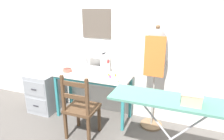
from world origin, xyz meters
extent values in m
plane|color=#5B5651|center=(0.00, 0.00, 0.00)|extent=(14.00, 14.00, 0.00)
cube|color=silver|center=(0.00, 0.53, 1.27)|extent=(10.00, 0.05, 2.55)
cube|color=brown|center=(-0.04, 0.49, 1.45)|extent=(0.48, 0.02, 0.43)
cube|color=silver|center=(0.00, 0.23, 0.70)|extent=(1.17, 0.46, 0.02)
cube|color=teal|center=(0.00, 0.04, 0.67)|extent=(1.09, 0.03, 0.04)
cube|color=teal|center=(-0.55, 0.04, 0.35)|extent=(0.04, 0.04, 0.69)
cube|color=teal|center=(0.55, 0.04, 0.35)|extent=(0.04, 0.04, 0.69)
cube|color=teal|center=(-0.55, 0.42, 0.35)|extent=(0.04, 0.04, 0.69)
cube|color=teal|center=(0.55, 0.42, 0.35)|extent=(0.04, 0.04, 0.69)
cube|color=white|center=(0.01, 0.35, 0.76)|extent=(0.39, 0.19, 0.08)
cube|color=white|center=(0.15, 0.35, 0.91)|extent=(0.09, 0.16, 0.23)
cube|color=white|center=(-0.02, 0.35, 1.00)|extent=(0.34, 0.14, 0.07)
cube|color=white|center=(-0.17, 0.35, 0.88)|extent=(0.04, 0.10, 0.16)
cylinder|color=#B22D2D|center=(0.21, 0.35, 0.91)|extent=(0.02, 0.06, 0.06)
cylinder|color=#99999E|center=(0.15, 0.35, 1.04)|extent=(0.01, 0.01, 0.02)
cylinder|color=#B25647|center=(-0.43, 0.21, 0.74)|extent=(0.14, 0.14, 0.05)
cylinder|color=brown|center=(-0.43, 0.21, 0.77)|extent=(0.11, 0.11, 0.01)
cube|color=silver|center=(0.52, 0.10, 0.72)|extent=(0.10, 0.03, 0.00)
cube|color=silver|center=(0.51, 0.09, 0.72)|extent=(0.09, 0.05, 0.00)
torus|color=#DB511E|center=(0.45, 0.11, 0.72)|extent=(0.03, 0.03, 0.01)
torus|color=#DB511E|center=(0.45, 0.12, 0.72)|extent=(0.03, 0.03, 0.01)
cylinder|color=yellow|center=(0.24, 0.28, 0.73)|extent=(0.03, 0.03, 0.04)
cylinder|color=beige|center=(0.24, 0.28, 0.75)|extent=(0.04, 0.04, 0.00)
cylinder|color=beige|center=(0.24, 0.28, 0.72)|extent=(0.04, 0.04, 0.00)
cylinder|color=purple|center=(0.30, 0.19, 0.74)|extent=(0.03, 0.03, 0.04)
cylinder|color=beige|center=(0.30, 0.19, 0.76)|extent=(0.03, 0.03, 0.00)
cylinder|color=beige|center=(0.30, 0.19, 0.72)|extent=(0.03, 0.03, 0.00)
cylinder|color=orange|center=(0.35, 0.28, 0.74)|extent=(0.03, 0.03, 0.04)
cylinder|color=beige|center=(0.35, 0.28, 0.76)|extent=(0.03, 0.03, 0.00)
cylinder|color=beige|center=(0.35, 0.28, 0.72)|extent=(0.03, 0.03, 0.00)
cube|color=#513823|center=(0.07, -0.25, 0.41)|extent=(0.40, 0.38, 0.04)
cube|color=#513823|center=(-0.10, -0.09, 0.20)|extent=(0.04, 0.04, 0.39)
cube|color=#513823|center=(0.24, -0.09, 0.20)|extent=(0.04, 0.04, 0.39)
cube|color=#513823|center=(-0.10, -0.41, 0.20)|extent=(0.04, 0.04, 0.39)
cube|color=#513823|center=(0.24, -0.41, 0.20)|extent=(0.04, 0.04, 0.39)
cube|color=#513823|center=(-0.10, -0.41, 0.67)|extent=(0.04, 0.04, 0.48)
cube|color=#513823|center=(0.24, -0.41, 0.67)|extent=(0.04, 0.04, 0.48)
cube|color=#513823|center=(0.07, -0.41, 0.82)|extent=(0.34, 0.02, 0.06)
cube|color=#513823|center=(0.07, -0.41, 0.65)|extent=(0.34, 0.02, 0.06)
cube|color=#93999E|center=(-0.87, 0.17, 0.32)|extent=(0.44, 0.50, 0.65)
cube|color=gray|center=(-0.87, -0.09, 0.47)|extent=(0.40, 0.01, 0.23)
cube|color=#333338|center=(-0.87, -0.10, 0.47)|extent=(0.10, 0.01, 0.02)
cube|color=gray|center=(-0.87, -0.09, 0.18)|extent=(0.40, 0.01, 0.23)
cube|color=#333338|center=(-0.87, -0.10, 0.18)|extent=(0.10, 0.01, 0.02)
cylinder|color=#846647|center=(0.91, 0.31, 0.01)|extent=(0.32, 0.32, 0.03)
cylinder|color=#ADA89E|center=(0.91, 0.31, 0.46)|extent=(0.03, 0.03, 0.87)
ellipsoid|color=gray|center=(0.91, 0.31, 1.12)|extent=(0.31, 0.23, 0.64)
sphere|color=brown|center=(0.91, 0.31, 1.45)|extent=(0.06, 0.06, 0.06)
cube|color=orange|center=(0.91, 0.19, 1.09)|extent=(0.27, 0.01, 0.53)
cube|color=#518E7A|center=(1.24, -0.51, 0.86)|extent=(1.25, 0.37, 0.02)
cylinder|color=#B7B7BC|center=(1.24, -0.51, 0.42)|extent=(0.76, 0.02, 0.86)
cylinder|color=#B7B7BC|center=(1.24, -0.51, 0.42)|extent=(0.76, 0.02, 0.86)
cube|color=beige|center=(1.38, -0.54, 0.92)|extent=(0.17, 0.16, 0.10)
cube|color=beige|center=(1.38, -0.54, 0.98)|extent=(0.18, 0.17, 0.01)
camera|label=1|loc=(1.30, -2.31, 1.73)|focal=32.00mm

